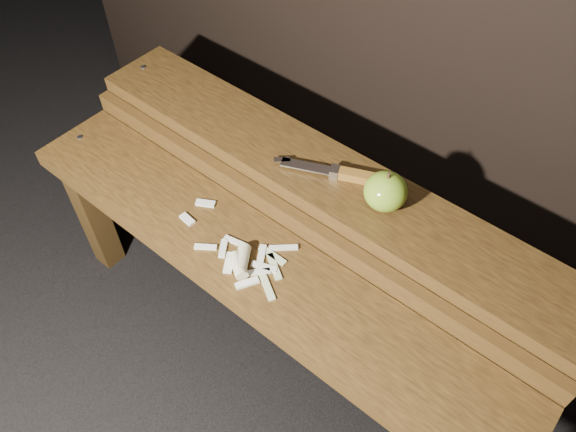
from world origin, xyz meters
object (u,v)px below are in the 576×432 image
Objects in this scene: bench_front_tier at (251,280)px; bench_rear_tier at (319,198)px; apple at (386,191)px; knife at (347,174)px.

bench_front_tier is 0.23m from bench_rear_tier.
bench_front_tier is 0.33m from apple.
bench_front_tier is 5.36× the size of knife.
bench_rear_tier is 5.36× the size of knife.
bench_front_tier is 0.30m from knife.
bench_rear_tier is at bearing -178.38° from apple.
knife is (-0.10, 0.01, -0.03)m from apple.
knife is (0.05, 0.02, 0.10)m from bench_rear_tier.
knife is (0.05, 0.25, 0.16)m from bench_front_tier.
knife is at bearing 77.59° from bench_front_tier.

